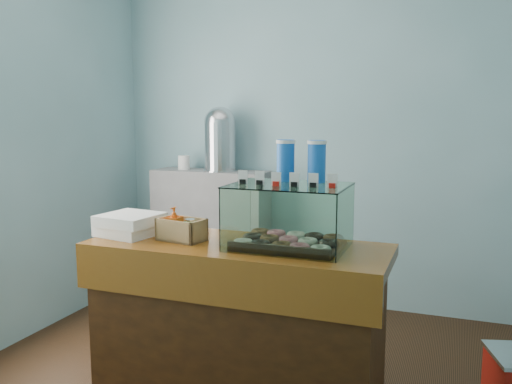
% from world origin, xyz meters
% --- Properties ---
extents(ground, '(3.50, 3.50, 0.00)m').
position_xyz_m(ground, '(0.00, 0.00, 0.00)').
color(ground, black).
rests_on(ground, ground).
extents(room_shell, '(3.54, 3.04, 2.82)m').
position_xyz_m(room_shell, '(0.03, 0.01, 1.71)').
color(room_shell, '#74A2AA').
rests_on(room_shell, ground).
extents(counter, '(1.60, 0.60, 0.90)m').
position_xyz_m(counter, '(0.00, -0.25, 0.46)').
color(counter, '#46240D').
rests_on(counter, ground).
extents(back_shelf, '(1.00, 0.32, 1.10)m').
position_xyz_m(back_shelf, '(-0.90, 1.32, 0.55)').
color(back_shelf, gray).
rests_on(back_shelf, ground).
extents(display_case, '(0.60, 0.44, 0.54)m').
position_xyz_m(display_case, '(0.28, -0.19, 1.07)').
color(display_case, black).
rests_on(display_case, counter).
extents(condiment_crate, '(0.27, 0.20, 0.18)m').
position_xyz_m(condiment_crate, '(-0.32, -0.28, 0.96)').
color(condiment_crate, tan).
rests_on(condiment_crate, counter).
extents(pastry_boxes, '(0.35, 0.36, 0.12)m').
position_xyz_m(pastry_boxes, '(-0.65, -0.27, 0.96)').
color(pastry_boxes, white).
rests_on(pastry_boxes, counter).
extents(coffee_urn, '(0.29, 0.29, 0.54)m').
position_xyz_m(coffee_urn, '(-0.80, 1.31, 1.38)').
color(coffee_urn, silver).
rests_on(coffee_urn, back_shelf).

